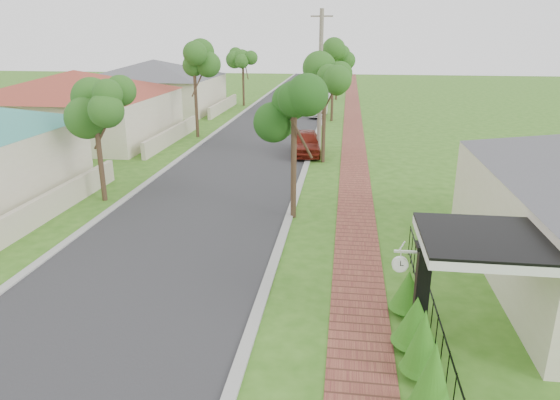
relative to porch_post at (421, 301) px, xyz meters
The scene contains 16 objects.
ground 4.79m from the porch_post, 167.60° to the left, with size 160.00×160.00×0.00m, color #316518.
road 22.34m from the porch_post, 109.77° to the left, with size 7.00×120.00×0.02m, color #28282B.
kerb_right 21.39m from the porch_post, 100.52° to the left, with size 0.30×120.00×0.10m, color #9E9E99.
kerb_left 23.83m from the porch_post, 118.07° to the left, with size 0.30×120.00×0.10m, color #9E9E99.
sidewalk 21.07m from the porch_post, 93.54° to the left, with size 1.50×120.00×0.03m, color #93513B.
porch_post is the anchor object (origin of this frame).
picket_fence 1.21m from the porch_post, 70.71° to the left, with size 0.03×8.02×1.00m.
street_trees 29.02m from the porch_post, 104.93° to the left, with size 10.70×37.65×5.89m.
hedge_row 0.80m from the porch_post, 98.38° to the right, with size 0.91×4.63×1.83m.
far_house_red 28.70m from the porch_post, 132.91° to the left, with size 15.56×15.56×4.60m.
far_house_grey 40.09m from the porch_post, 119.15° to the left, with size 15.56×15.56×4.60m.
parked_car_red 19.15m from the porch_post, 102.52° to the left, with size 1.69×4.19×1.43m, color maroon.
parked_car_white 33.28m from the porch_post, 97.36° to the left, with size 1.33×3.82×1.26m, color silver.
near_tree 9.30m from the porch_post, 115.10° to the left, with size 1.97×1.97×5.05m.
utility_pole 18.81m from the porch_post, 100.47° to the left, with size 1.20×0.24×8.13m.
station_clock 0.98m from the porch_post, 160.48° to the left, with size 0.64×0.13×0.52m.
Camera 1 is at (2.71, -11.27, 6.85)m, focal length 32.00 mm.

